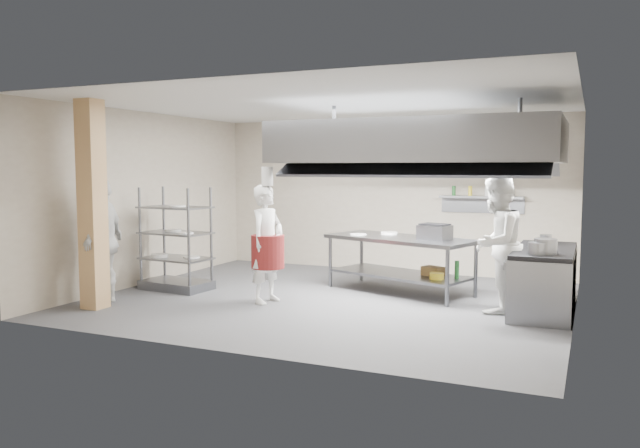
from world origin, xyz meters
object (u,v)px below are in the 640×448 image
at_px(island, 400,265).
at_px(griddle, 435,232).
at_px(pass_rack, 176,239).
at_px(stockpot, 545,246).
at_px(chef_plating, 103,241).
at_px(cooking_range, 544,282).
at_px(chef_head, 267,244).
at_px(chef_line, 496,244).

xyz_separation_m(island, griddle, (0.60, -0.13, 0.57)).
height_order(pass_rack, stockpot, pass_rack).
distance_m(chef_plating, griddle, 5.06).
xyz_separation_m(pass_rack, cooking_range, (5.76, 0.77, -0.44)).
relative_size(cooking_range, chef_head, 1.12).
relative_size(chef_plating, griddle, 4.07).
xyz_separation_m(island, chef_plating, (-3.82, -2.60, 0.49)).
bearing_deg(chef_line, pass_rack, -68.88).
xyz_separation_m(cooking_range, griddle, (-1.66, 0.37, 0.60)).
xyz_separation_m(cooking_range, stockpot, (0.04, -0.61, 0.58)).
bearing_deg(stockpot, pass_rack, -178.42).
relative_size(cooking_range, chef_line, 1.04).
xyz_separation_m(pass_rack, chef_line, (5.13, 0.46, 0.11)).
xyz_separation_m(cooking_range, chef_head, (-3.87, -1.05, 0.47)).
bearing_deg(stockpot, chef_head, -173.57).
bearing_deg(chef_plating, griddle, 101.00).
bearing_deg(chef_line, chef_plating, -55.85).
bearing_deg(stockpot, chef_line, 155.67).
distance_m(griddle, stockpot, 1.97).
bearing_deg(cooking_range, chef_plating, -160.95).
height_order(chef_line, griddle, chef_line).
height_order(island, stockpot, stockpot).
height_order(pass_rack, cooking_range, pass_rack).
distance_m(chef_line, chef_plating, 5.74).
distance_m(island, chef_head, 2.28).
distance_m(island, chef_line, 1.89).
bearing_deg(chef_head, chef_plating, 124.09).
bearing_deg(griddle, chef_head, -131.01).
height_order(island, chef_head, chef_head).
height_order(island, chef_plating, chef_plating).
distance_m(pass_rack, griddle, 4.25).
height_order(chef_head, chef_line, chef_line).
xyz_separation_m(pass_rack, stockpot, (5.80, 0.16, 0.15)).
xyz_separation_m(chef_head, stockpot, (3.92, 0.44, 0.11)).
height_order(pass_rack, chef_plating, chef_plating).
bearing_deg(pass_rack, chef_head, -3.55).
relative_size(cooking_range, stockpot, 6.77).
relative_size(chef_line, stockpot, 6.53).
xyz_separation_m(island, chef_line, (1.63, -0.81, 0.51)).
bearing_deg(cooking_range, stockpot, -85.94).
height_order(cooking_range, stockpot, stockpot).
relative_size(pass_rack, griddle, 3.69).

